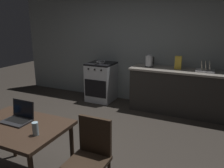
{
  "coord_description": "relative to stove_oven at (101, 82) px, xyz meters",
  "views": [
    {
      "loc": [
        1.85,
        -2.47,
        1.86
      ],
      "look_at": [
        0.25,
        0.99,
        0.79
      ],
      "focal_mm": 36.31,
      "sensor_mm": 36.0,
      "label": 1
    }
  ],
  "objects": [
    {
      "name": "ground_plane",
      "position": [
        0.56,
        -2.14,
        -0.45
      ],
      "size": [
        12.0,
        12.0,
        0.0
      ],
      "primitive_type": "plane",
      "color": "#2D2823"
    },
    {
      "name": "back_wall",
      "position": [
        0.86,
        0.35,
        0.82
      ],
      "size": [
        6.4,
        0.1,
        2.55
      ],
      "primitive_type": "cube",
      "color": "gray",
      "rests_on": "ground_plane"
    },
    {
      "name": "kitchen_counter",
      "position": [
        1.87,
        0.0,
        0.0
      ],
      "size": [
        2.16,
        0.64,
        0.91
      ],
      "color": "#282623",
      "rests_on": "ground_plane"
    },
    {
      "name": "stove_oven",
      "position": [
        0.0,
        0.0,
        0.0
      ],
      "size": [
        0.6,
        0.62,
        0.91
      ],
      "color": "#B7BABF",
      "rests_on": "ground_plane"
    },
    {
      "name": "dining_table",
      "position": [
        0.47,
        -2.94,
        0.19
      ],
      "size": [
        1.1,
        0.77,
        0.73
      ],
      "color": "#332319",
      "rests_on": "ground_plane"
    },
    {
      "name": "chair",
      "position": [
        1.32,
        -2.78,
        0.04
      ],
      "size": [
        0.4,
        0.4,
        0.87
      ],
      "rotation": [
        0.0,
        0.0,
        -0.05
      ],
      "color": "#2D2116",
      "rests_on": "ground_plane"
    },
    {
      "name": "laptop",
      "position": [
        0.4,
        -2.86,
        0.32
      ],
      "size": [
        0.32,
        0.25,
        0.23
      ],
      "rotation": [
        0.0,
        0.0,
        0.2
      ],
      "color": "#232326",
      "rests_on": "dining_table"
    },
    {
      "name": "electric_kettle",
      "position": [
        1.14,
        0.0,
        0.58
      ],
      "size": [
        0.19,
        0.17,
        0.26
      ],
      "color": "black",
      "rests_on": "kitchen_counter"
    },
    {
      "name": "frying_pan",
      "position": [
        -0.0,
        -0.03,
        0.48
      ],
      "size": [
        0.22,
        0.39,
        0.05
      ],
      "color": "gray",
      "rests_on": "stove_oven"
    },
    {
      "name": "drinking_glass",
      "position": [
        0.82,
        -3.04,
        0.34
      ],
      "size": [
        0.06,
        0.06,
        0.14
      ],
      "color": "#99B7C6",
      "rests_on": "dining_table"
    },
    {
      "name": "cereal_box",
      "position": [
        1.73,
        0.02,
        0.59
      ],
      "size": [
        0.13,
        0.05,
        0.26
      ],
      "color": "gold",
      "rests_on": "kitchen_counter"
    },
    {
      "name": "dish_rack",
      "position": [
        2.25,
        0.0,
        0.5
      ],
      "size": [
        0.34,
        0.26,
        0.21
      ],
      "color": "silver",
      "rests_on": "kitchen_counter"
    }
  ]
}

